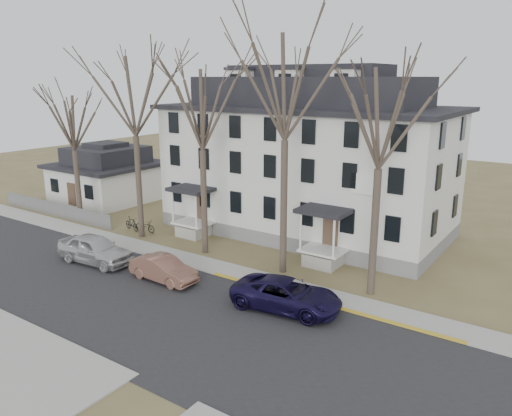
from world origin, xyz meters
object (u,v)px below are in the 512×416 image
Objects in this scene: car_tan at (163,270)px; small_house at (108,176)px; tree_mid_right at (382,111)px; car_navy at (287,295)px; car_silver at (95,250)px; tree_mid_left at (201,104)px; bicycle_left at (145,226)px; tree_center at (286,80)px; boarding_house at (307,160)px; bicycle_right at (132,224)px; tree_bungalow at (72,119)px; tree_far_left at (133,91)px.

small_house is at bearing 59.64° from car_tan.
tree_mid_right reaches higher than car_navy.
car_tan is 7.63m from car_navy.
tree_mid_right is 3.00× the size of car_tan.
car_navy is at bearing -123.08° from tree_mid_right.
car_silver is 13.14m from car_navy.
tree_mid_left is 7.17× the size of bicycle_left.
tree_center reaches higher than car_tan.
tree_center is (3.00, -8.15, 5.71)m from boarding_house.
tree_center reaches higher than small_house.
tree_mid_left reaches higher than small_house.
bicycle_right is (-10.66, -7.60, -4.87)m from boarding_house.
tree_bungalow reaches higher than car_navy.
small_house is 11.05m from bicycle_right.
bicycle_left is (-18.00, 0.81, -9.14)m from tree_mid_right.
bicycle_right is at bearing 161.50° from tree_far_left.
car_navy is (5.77, -12.34, -4.61)m from boarding_house.
tree_bungalow reaches higher than small_house.
car_tan is 10.47m from bicycle_right.
tree_center is 8.66× the size of bicycle_right.
bicycle_right reaches higher than bicycle_left.
tree_far_left is 9.92m from bicycle_left.
boarding_house reaches higher than bicycle_right.
boarding_house is 16.03m from car_silver.
tree_far_left is 8.08× the size of bicycle_right.
small_house is at bearing 60.92° from car_navy.
tree_center is at bearing -69.80° from boarding_house.
boarding_house is 1.63× the size of tree_mid_left.
car_silver is 2.91× the size of bicycle_left.
car_silver reaches higher than car_tan.
tree_mid_right is at bearing 0.00° from tree_center.
small_house reaches higher than car_navy.
boarding_house is 14.39m from car_navy.
tree_mid_right is at bearing -12.27° from small_house.
tree_far_left is at bearing -29.39° from small_house.
car_tan reaches higher than bicycle_left.
tree_bungalow is at bearing 91.37° from bicycle_left.
bicycle_right is (-13.66, 0.56, -10.57)m from tree_center.
small_house is 19.53m from tree_mid_left.
car_silver is at bearing 94.82° from car_tan.
tree_bungalow is (-7.00, 0.00, -2.22)m from tree_far_left.
tree_mid_right reaches higher than car_silver.
tree_center is 17.28m from bicycle_right.
tree_far_left is 1.08× the size of tree_mid_left.
boarding_house is 3.78× the size of car_navy.
boarding_house is 13.12m from tree_far_left.
small_house is 0.63× the size of tree_far_left.
boarding_house is at bearing 110.20° from tree_center.
tree_far_left reaches higher than bicycle_left.
tree_far_left reaches higher than tree_mid_right.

